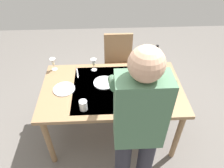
{
  "coord_description": "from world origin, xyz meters",
  "views": [
    {
      "loc": [
        0.08,
        1.69,
        2.27
      ],
      "look_at": [
        0.0,
        0.0,
        0.82
      ],
      "focal_mm": 33.89,
      "sensor_mm": 36.0,
      "label": 1
    }
  ],
  "objects_px": {
    "water_cup_near_left": "(164,108)",
    "serving_bowl_pasta": "(151,92)",
    "dining_table": "(112,93)",
    "wine_glass_left": "(94,63)",
    "wine_glass_right": "(53,62)",
    "dinner_plate_far": "(64,89)",
    "water_cup_near_right": "(83,105)",
    "chair_near": "(118,62)",
    "wine_bottle": "(155,59)",
    "dinner_plate_near": "(104,83)",
    "person_server": "(137,129)"
  },
  "relations": [
    {
      "from": "water_cup_near_left",
      "to": "serving_bowl_pasta",
      "type": "distance_m",
      "value": 0.25
    },
    {
      "from": "wine_glass_left",
      "to": "serving_bowl_pasta",
      "type": "bearing_deg",
      "value": 142.95
    },
    {
      "from": "wine_bottle",
      "to": "serving_bowl_pasta",
      "type": "bearing_deg",
      "value": 74.37
    },
    {
      "from": "wine_bottle",
      "to": "serving_bowl_pasta",
      "type": "relative_size",
      "value": 0.99
    },
    {
      "from": "dining_table",
      "to": "dinner_plate_far",
      "type": "distance_m",
      "value": 0.52
    },
    {
      "from": "dining_table",
      "to": "person_server",
      "type": "xyz_separation_m",
      "value": [
        -0.16,
        0.7,
        0.28
      ]
    },
    {
      "from": "dinner_plate_near",
      "to": "dining_table",
      "type": "bearing_deg",
      "value": 136.78
    },
    {
      "from": "person_server",
      "to": "serving_bowl_pasta",
      "type": "height_order",
      "value": "person_server"
    },
    {
      "from": "person_server",
      "to": "water_cup_near_right",
      "type": "bearing_deg",
      "value": -42.42
    },
    {
      "from": "wine_bottle",
      "to": "wine_glass_left",
      "type": "relative_size",
      "value": 1.96
    },
    {
      "from": "wine_bottle",
      "to": "serving_bowl_pasta",
      "type": "xyz_separation_m",
      "value": [
        0.13,
        0.47,
        -0.08
      ]
    },
    {
      "from": "wine_glass_left",
      "to": "water_cup_near_left",
      "type": "distance_m",
      "value": 0.96
    },
    {
      "from": "wine_bottle",
      "to": "dinner_plate_far",
      "type": "height_order",
      "value": "wine_bottle"
    },
    {
      "from": "wine_bottle",
      "to": "wine_glass_left",
      "type": "height_order",
      "value": "wine_bottle"
    },
    {
      "from": "water_cup_near_left",
      "to": "chair_near",
      "type": "bearing_deg",
      "value": -74.18
    },
    {
      "from": "wine_glass_left",
      "to": "wine_glass_right",
      "type": "height_order",
      "value": "same"
    },
    {
      "from": "dining_table",
      "to": "wine_glass_right",
      "type": "relative_size",
      "value": 9.97
    },
    {
      "from": "water_cup_near_left",
      "to": "dinner_plate_far",
      "type": "xyz_separation_m",
      "value": [
        0.98,
        -0.36,
        -0.04
      ]
    },
    {
      "from": "water_cup_near_left",
      "to": "dinner_plate_near",
      "type": "xyz_separation_m",
      "value": [
        0.55,
        -0.44,
        -0.04
      ]
    },
    {
      "from": "wine_bottle",
      "to": "wine_glass_right",
      "type": "distance_m",
      "value": 1.19
    },
    {
      "from": "dining_table",
      "to": "water_cup_near_right",
      "type": "distance_m",
      "value": 0.43
    },
    {
      "from": "chair_near",
      "to": "wine_bottle",
      "type": "bearing_deg",
      "value": 129.55
    },
    {
      "from": "serving_bowl_pasta",
      "to": "dining_table",
      "type": "bearing_deg",
      "value": -17.21
    },
    {
      "from": "wine_glass_left",
      "to": "dinner_plate_near",
      "type": "height_order",
      "value": "wine_glass_left"
    },
    {
      "from": "dining_table",
      "to": "dinner_plate_far",
      "type": "bearing_deg",
      "value": 0.62
    },
    {
      "from": "dining_table",
      "to": "wine_glass_left",
      "type": "height_order",
      "value": "wine_glass_left"
    },
    {
      "from": "serving_bowl_pasta",
      "to": "wine_glass_right",
      "type": "bearing_deg",
      "value": -24.38
    },
    {
      "from": "chair_near",
      "to": "wine_glass_right",
      "type": "distance_m",
      "value": 0.99
    },
    {
      "from": "wine_bottle",
      "to": "dinner_plate_far",
      "type": "xyz_separation_m",
      "value": [
        1.03,
        0.36,
        -0.1
      ]
    },
    {
      "from": "dinner_plate_far",
      "to": "wine_glass_left",
      "type": "bearing_deg",
      "value": -133.54
    },
    {
      "from": "dining_table",
      "to": "wine_glass_right",
      "type": "distance_m",
      "value": 0.78
    },
    {
      "from": "chair_near",
      "to": "serving_bowl_pasta",
      "type": "relative_size",
      "value": 3.03
    },
    {
      "from": "wine_glass_left",
      "to": "wine_glass_right",
      "type": "relative_size",
      "value": 1.0
    },
    {
      "from": "wine_glass_right",
      "to": "dinner_plate_far",
      "type": "distance_m",
      "value": 0.41
    },
    {
      "from": "wine_glass_right",
      "to": "water_cup_near_right",
      "type": "bearing_deg",
      "value": 120.02
    },
    {
      "from": "wine_glass_left",
      "to": "dinner_plate_far",
      "type": "xyz_separation_m",
      "value": [
        0.31,
        0.33,
        -0.1
      ]
    },
    {
      "from": "wine_bottle",
      "to": "wine_glass_right",
      "type": "bearing_deg",
      "value": -0.36
    },
    {
      "from": "wine_glass_left",
      "to": "dinner_plate_near",
      "type": "bearing_deg",
      "value": 114.61
    },
    {
      "from": "chair_near",
      "to": "wine_bottle",
      "type": "relative_size",
      "value": 3.07
    },
    {
      "from": "wine_glass_right",
      "to": "water_cup_near_left",
      "type": "relative_size",
      "value": 1.54
    },
    {
      "from": "person_server",
      "to": "water_cup_near_left",
      "type": "relative_size",
      "value": 17.26
    },
    {
      "from": "dining_table",
      "to": "wine_bottle",
      "type": "xyz_separation_m",
      "value": [
        -0.53,
        -0.35,
        0.19
      ]
    },
    {
      "from": "dining_table",
      "to": "wine_glass_left",
      "type": "bearing_deg",
      "value": -58.77
    },
    {
      "from": "wine_bottle",
      "to": "wine_glass_left",
      "type": "xyz_separation_m",
      "value": [
        0.72,
        0.03,
        -0.01
      ]
    },
    {
      "from": "wine_glass_right",
      "to": "water_cup_near_right",
      "type": "height_order",
      "value": "wine_glass_right"
    },
    {
      "from": "water_cup_near_left",
      "to": "serving_bowl_pasta",
      "type": "xyz_separation_m",
      "value": [
        0.08,
        -0.24,
        -0.02
      ]
    },
    {
      "from": "water_cup_near_left",
      "to": "water_cup_near_right",
      "type": "distance_m",
      "value": 0.76
    },
    {
      "from": "chair_near",
      "to": "water_cup_near_right",
      "type": "xyz_separation_m",
      "value": [
        0.42,
        1.12,
        0.29
      ]
    },
    {
      "from": "dining_table",
      "to": "water_cup_near_left",
      "type": "distance_m",
      "value": 0.61
    },
    {
      "from": "water_cup_near_left",
      "to": "serving_bowl_pasta",
      "type": "bearing_deg",
      "value": -72.41
    }
  ]
}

